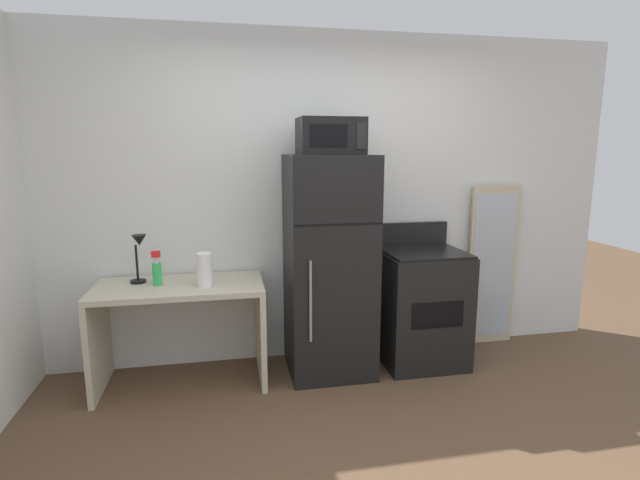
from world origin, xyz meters
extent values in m
cube|color=silver|center=(0.00, 1.70, 1.30)|extent=(5.00, 0.10, 2.60)
cube|color=beige|center=(-1.10, 1.33, 0.73)|extent=(1.19, 0.60, 0.04)
cube|color=beige|center=(-1.68, 1.33, 0.35)|extent=(0.04, 0.60, 0.71)
cube|color=beige|center=(-0.53, 1.33, 0.35)|extent=(0.04, 0.60, 0.71)
cylinder|color=black|center=(-1.39, 1.44, 0.76)|extent=(0.11, 0.11, 0.02)
cylinder|color=black|center=(-1.39, 1.44, 0.90)|extent=(0.02, 0.02, 0.26)
cone|color=black|center=(-1.36, 1.42, 1.07)|extent=(0.10, 0.10, 0.08)
cylinder|color=white|center=(-0.91, 1.24, 0.87)|extent=(0.11, 0.11, 0.24)
cylinder|color=green|center=(-1.25, 1.34, 0.83)|extent=(0.06, 0.06, 0.16)
cylinder|color=white|center=(-1.25, 1.34, 0.93)|extent=(0.02, 0.02, 0.04)
cube|color=red|center=(-1.25, 1.33, 0.98)|extent=(0.06, 0.03, 0.04)
cube|color=black|center=(0.00, 1.33, 0.83)|extent=(0.63, 0.60, 1.66)
cube|color=black|center=(0.00, 1.03, 1.20)|extent=(0.62, 0.00, 0.01)
cylinder|color=gray|center=(-0.20, 1.01, 0.66)|extent=(0.02, 0.02, 0.58)
cube|color=black|center=(0.00, 1.31, 1.79)|extent=(0.46, 0.34, 0.26)
cube|color=black|center=(-0.05, 1.14, 1.79)|extent=(0.26, 0.01, 0.15)
cube|color=black|center=(0.18, 1.14, 1.79)|extent=(0.07, 0.01, 0.18)
cube|color=black|center=(0.76, 1.33, 0.45)|extent=(0.63, 0.60, 0.90)
cube|color=black|center=(0.76, 1.33, 0.91)|extent=(0.61, 0.58, 0.02)
cube|color=black|center=(0.76, 1.61, 1.01)|extent=(0.63, 0.04, 0.18)
cube|color=black|center=(0.76, 1.03, 0.50)|extent=(0.41, 0.01, 0.20)
cube|color=#C6B793|center=(1.51, 1.59, 0.70)|extent=(0.44, 0.03, 1.40)
cube|color=#B2BCC6|center=(1.51, 1.57, 0.70)|extent=(0.39, 0.00, 1.26)
camera|label=1|loc=(-0.76, -2.12, 1.70)|focal=27.02mm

